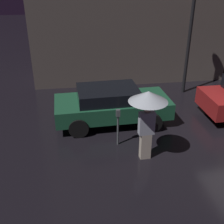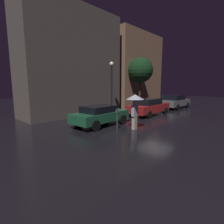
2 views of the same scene
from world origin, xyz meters
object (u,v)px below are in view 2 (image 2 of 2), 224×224
at_px(parking_meter, 117,117).
at_px(street_lamp_near, 112,79).
at_px(parked_car_red, 149,106).
at_px(parked_car_grey, 175,101).
at_px(parked_car_green, 100,115).
at_px(pedestrian_with_umbrella, 135,102).

distance_m(parking_meter, street_lamp_near, 5.70).
relative_size(parked_car_red, street_lamp_near, 0.99).
height_order(parked_car_red, parked_car_grey, parked_car_grey).
bearing_deg(parking_meter, parked_car_green, 89.81).
xyz_separation_m(parked_car_red, street_lamp_near, (-2.02, 2.53, 2.34)).
distance_m(parked_car_red, parked_car_grey, 5.80).
xyz_separation_m(parked_car_green, parked_car_grey, (11.38, -0.08, 0.06)).
height_order(parked_car_red, pedestrian_with_umbrella, pedestrian_with_umbrella).
bearing_deg(pedestrian_with_umbrella, parked_car_green, 103.11).
bearing_deg(parking_meter, pedestrian_with_umbrella, -49.96).
height_order(parked_car_red, parking_meter, parked_car_red).
xyz_separation_m(parked_car_red, pedestrian_with_umbrella, (-4.92, -2.04, 0.90)).
distance_m(parked_car_green, parked_car_grey, 11.38).
bearing_deg(parked_car_grey, parking_meter, -171.55).
bearing_deg(street_lamp_near, pedestrian_with_umbrella, -122.46).
distance_m(parked_car_grey, pedestrian_with_umbrella, 10.97).
relative_size(parked_car_grey, pedestrian_with_umbrella, 2.09).
xyz_separation_m(parked_car_green, pedestrian_with_umbrella, (0.66, -2.27, 0.95)).
bearing_deg(parked_car_green, pedestrian_with_umbrella, -75.88).
height_order(parked_car_grey, pedestrian_with_umbrella, pedestrian_with_umbrella).
xyz_separation_m(parked_car_green, parking_meter, (-0.00, -1.48, 0.05)).
distance_m(pedestrian_with_umbrella, street_lamp_near, 5.60).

